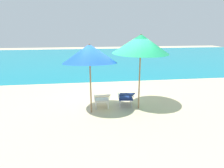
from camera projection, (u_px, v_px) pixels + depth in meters
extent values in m
plane|color=beige|center=(103.00, 79.00, 11.65)|extent=(40.00, 40.00, 0.00)
cube|color=teal|center=(95.00, 58.00, 19.59)|extent=(40.00, 18.00, 0.01)
cube|color=silver|center=(102.00, 100.00, 7.48)|extent=(0.52, 0.50, 0.04)
cube|color=silver|center=(102.00, 96.00, 7.06)|extent=(0.52, 0.52, 0.27)
cylinder|color=white|center=(95.00, 102.00, 7.69)|extent=(0.04, 0.04, 0.26)
cylinder|color=white|center=(107.00, 101.00, 7.75)|extent=(0.04, 0.04, 0.26)
cylinder|color=white|center=(96.00, 106.00, 7.29)|extent=(0.04, 0.04, 0.26)
cylinder|color=white|center=(108.00, 105.00, 7.35)|extent=(0.04, 0.04, 0.26)
cube|color=white|center=(94.00, 97.00, 7.41)|extent=(0.03, 0.50, 0.03)
cube|color=white|center=(108.00, 96.00, 7.48)|extent=(0.03, 0.50, 0.03)
cube|color=navy|center=(126.00, 98.00, 7.67)|extent=(0.57, 0.55, 0.04)
cube|color=navy|center=(127.00, 94.00, 7.24)|extent=(0.57, 0.57, 0.27)
cylinder|color=white|center=(119.00, 100.00, 7.90)|extent=(0.04, 0.04, 0.26)
cylinder|color=white|center=(131.00, 100.00, 7.92)|extent=(0.04, 0.04, 0.26)
cylinder|color=white|center=(120.00, 104.00, 7.50)|extent=(0.04, 0.04, 0.26)
cylinder|color=white|center=(132.00, 104.00, 7.51)|extent=(0.04, 0.04, 0.26)
cube|color=white|center=(119.00, 95.00, 7.63)|extent=(0.08, 0.50, 0.03)
cube|color=white|center=(132.00, 95.00, 7.64)|extent=(0.08, 0.50, 0.03)
cylinder|color=olive|center=(91.00, 88.00, 6.83)|extent=(0.05, 0.05, 1.77)
cone|color=blue|center=(90.00, 54.00, 6.51)|extent=(1.81, 1.86, 0.77)
sphere|color=#4C3823|center=(89.00, 45.00, 6.44)|extent=(0.07, 0.07, 0.07)
cylinder|color=olive|center=(139.00, 81.00, 7.15)|extent=(0.05, 0.05, 2.04)
cone|color=#1E9E60|center=(141.00, 44.00, 6.80)|extent=(2.74, 2.74, 0.67)
sphere|color=#4C3823|center=(141.00, 35.00, 6.72)|extent=(0.07, 0.07, 0.07)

